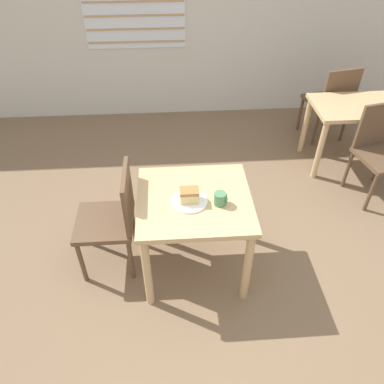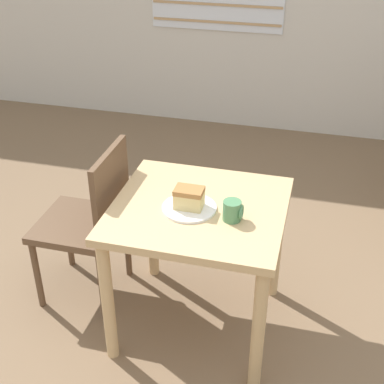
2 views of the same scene
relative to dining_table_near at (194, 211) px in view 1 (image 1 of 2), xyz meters
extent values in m
plane|color=#7A6047|center=(0.11, -0.38, -0.61)|extent=(14.00, 14.00, 0.00)
cube|color=tan|center=(-0.50, 2.59, 0.34)|extent=(1.14, 0.01, 0.02)
cube|color=tan|center=(-0.50, 2.59, 0.49)|extent=(1.14, 0.01, 0.02)
cube|color=tan|center=(-0.50, 2.59, 0.64)|extent=(1.14, 0.01, 0.02)
cube|color=tan|center=(-0.50, 2.59, 0.78)|extent=(1.14, 0.01, 0.02)
cube|color=tan|center=(0.00, 0.00, 0.11)|extent=(0.81, 0.76, 0.04)
cylinder|color=tan|center=(-0.35, -0.33, -0.26)|extent=(0.06, 0.06, 0.70)
cylinder|color=tan|center=(0.35, -0.33, -0.26)|extent=(0.06, 0.06, 0.70)
cylinder|color=tan|center=(-0.35, 0.33, -0.26)|extent=(0.06, 0.06, 0.70)
cylinder|color=tan|center=(0.35, 0.33, -0.26)|extent=(0.06, 0.06, 0.70)
cube|color=tan|center=(1.79, 1.34, 0.07)|extent=(0.96, 0.59, 0.04)
cylinder|color=tan|center=(1.36, 1.10, -0.28)|extent=(0.06, 0.06, 0.66)
cylinder|color=tan|center=(1.36, 1.59, -0.28)|extent=(0.06, 0.06, 0.66)
cylinder|color=tan|center=(2.22, 1.59, -0.28)|extent=(0.06, 0.06, 0.66)
cube|color=brown|center=(-0.68, 0.09, -0.16)|extent=(0.44, 0.44, 0.04)
cylinder|color=brown|center=(-0.87, 0.28, -0.39)|extent=(0.04, 0.04, 0.43)
cylinder|color=brown|center=(-0.87, -0.10, -0.39)|extent=(0.04, 0.04, 0.43)
cylinder|color=brown|center=(-0.49, 0.28, -0.39)|extent=(0.04, 0.04, 0.43)
cylinder|color=brown|center=(-0.49, -0.10, -0.39)|extent=(0.04, 0.04, 0.43)
cube|color=brown|center=(-0.48, 0.09, 0.08)|extent=(0.03, 0.41, 0.44)
cube|color=brown|center=(1.83, 0.77, -0.16)|extent=(0.52, 0.52, 0.04)
cylinder|color=brown|center=(1.69, 0.55, -0.39)|extent=(0.04, 0.04, 0.43)
cylinder|color=brown|center=(1.61, 0.92, -0.39)|extent=(0.04, 0.04, 0.43)
cylinder|color=brown|center=(1.98, 0.99, -0.39)|extent=(0.04, 0.04, 0.43)
cube|color=brown|center=(1.79, 0.97, 0.08)|extent=(0.41, 0.11, 0.44)
cube|color=brown|center=(1.69, 1.92, -0.16)|extent=(0.51, 0.51, 0.04)
cylinder|color=brown|center=(1.83, 2.14, -0.39)|extent=(0.04, 0.04, 0.43)
cylinder|color=brown|center=(1.46, 2.06, -0.39)|extent=(0.04, 0.04, 0.43)
cylinder|color=brown|center=(1.91, 1.77, -0.39)|extent=(0.04, 0.04, 0.43)
cylinder|color=brown|center=(1.54, 1.70, -0.39)|extent=(0.04, 0.04, 0.43)
cube|color=brown|center=(1.73, 1.72, 0.08)|extent=(0.41, 0.11, 0.44)
cylinder|color=white|center=(-0.04, -0.04, 0.13)|extent=(0.25, 0.25, 0.01)
cube|color=#E0C67F|center=(-0.04, -0.04, 0.17)|extent=(0.13, 0.09, 0.07)
cube|color=#A3703D|center=(-0.04, -0.04, 0.22)|extent=(0.13, 0.09, 0.02)
cylinder|color=#4C8456|center=(0.17, -0.07, 0.17)|extent=(0.08, 0.08, 0.10)
torus|color=#4C8456|center=(0.21, -0.07, 0.17)|extent=(0.01, 0.07, 0.07)
camera|label=1|loc=(-0.15, -1.97, 1.87)|focal=35.00mm
camera|label=2|loc=(0.50, -2.05, 1.47)|focal=50.00mm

